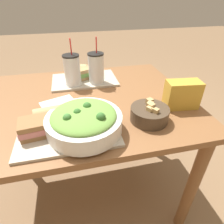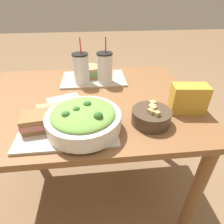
% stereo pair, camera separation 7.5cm
% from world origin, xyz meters
% --- Properties ---
extents(ground_plane, '(12.00, 12.00, 0.00)m').
position_xyz_m(ground_plane, '(0.00, 0.00, 0.00)').
color(ground_plane, '#846647').
extents(dining_table, '(1.16, 0.87, 0.75)m').
position_xyz_m(dining_table, '(0.00, 0.00, 0.64)').
color(dining_table, brown).
rests_on(dining_table, ground_plane).
extents(tray_near, '(0.39, 0.25, 0.01)m').
position_xyz_m(tray_near, '(-0.06, -0.26, 0.75)').
color(tray_near, '#BCB29E').
rests_on(tray_near, dining_table).
extents(tray_far, '(0.39, 0.25, 0.01)m').
position_xyz_m(tray_far, '(0.05, 0.23, 0.75)').
color(tray_far, '#BCB29E').
rests_on(tray_far, dining_table).
extents(salad_bowl, '(0.30, 0.30, 0.11)m').
position_xyz_m(salad_bowl, '(0.00, -0.27, 0.81)').
color(salad_bowl, white).
rests_on(salad_bowl, tray_near).
extents(soup_bowl, '(0.16, 0.16, 0.08)m').
position_xyz_m(soup_bowl, '(0.28, -0.25, 0.78)').
color(soup_bowl, '#473828').
rests_on(soup_bowl, dining_table).
extents(sandwich_near, '(0.13, 0.11, 0.06)m').
position_xyz_m(sandwich_near, '(-0.19, -0.25, 0.79)').
color(sandwich_near, olive).
rests_on(sandwich_near, tray_near).
extents(baguette_near, '(0.17, 0.09, 0.07)m').
position_xyz_m(baguette_near, '(-0.11, -0.18, 0.79)').
color(baguette_near, tan).
rests_on(baguette_near, tray_near).
extents(sandwich_far, '(0.14, 0.12, 0.06)m').
position_xyz_m(sandwich_far, '(0.04, 0.25, 0.79)').
color(sandwich_far, tan).
rests_on(sandwich_far, tray_far).
extents(baguette_far, '(0.14, 0.11, 0.07)m').
position_xyz_m(baguette_far, '(0.02, 0.32, 0.79)').
color(baguette_far, tan).
rests_on(baguette_far, tray_far).
extents(drink_cup_dark, '(0.09, 0.09, 0.26)m').
position_xyz_m(drink_cup_dark, '(-0.02, 0.17, 0.84)').
color(drink_cup_dark, silver).
rests_on(drink_cup_dark, tray_far).
extents(drink_cup_red, '(0.09, 0.09, 0.26)m').
position_xyz_m(drink_cup_red, '(0.12, 0.17, 0.84)').
color(drink_cup_red, silver).
rests_on(drink_cup_red, tray_far).
extents(chip_bag, '(0.17, 0.10, 0.13)m').
position_xyz_m(chip_bag, '(0.47, -0.18, 0.81)').
color(chip_bag, gold).
rests_on(chip_bag, dining_table).
extents(napkin_folded, '(0.19, 0.17, 0.00)m').
position_xyz_m(napkin_folded, '(-0.11, -0.02, 0.75)').
color(napkin_folded, silver).
rests_on(napkin_folded, dining_table).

